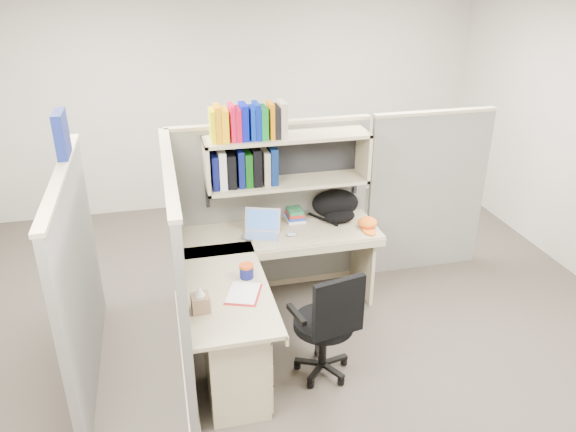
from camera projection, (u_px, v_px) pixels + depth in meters
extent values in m
plane|color=#353029|center=(295.00, 340.00, 4.69)|extent=(6.00, 6.00, 0.00)
plane|color=#AEAA9D|center=(235.00, 98.00, 6.76)|extent=(6.00, 0.00, 6.00)
cube|color=slate|center=(272.00, 210.00, 5.15)|extent=(1.80, 0.06, 1.60)
cube|color=tan|center=(270.00, 123.00, 4.80)|extent=(1.80, 0.08, 0.03)
cube|color=slate|center=(178.00, 270.00, 4.16)|extent=(0.06, 1.80, 1.60)
cube|color=tan|center=(168.00, 167.00, 3.82)|extent=(0.08, 1.80, 0.03)
cube|color=slate|center=(79.00, 282.00, 4.02)|extent=(0.06, 1.80, 1.60)
cube|color=slate|center=(427.00, 194.00, 5.47)|extent=(1.20, 0.06, 1.60)
cube|color=navy|center=(61.00, 134.00, 3.91)|extent=(0.07, 0.27, 0.32)
cube|color=white|center=(177.00, 213.00, 4.13)|extent=(0.00, 0.21, 0.28)
cube|color=tan|center=(287.00, 137.00, 4.67)|extent=(1.40, 0.34, 0.03)
cube|color=tan|center=(287.00, 183.00, 4.85)|extent=(1.40, 0.34, 0.03)
cube|color=tan|center=(206.00, 167.00, 4.62)|extent=(0.03, 0.34, 0.44)
cube|color=tan|center=(363.00, 154.00, 4.91)|extent=(0.03, 0.34, 0.44)
cube|color=black|center=(283.00, 154.00, 4.90)|extent=(1.38, 0.01, 0.41)
cube|color=#D6D004|center=(212.00, 125.00, 4.47)|extent=(0.03, 0.20, 0.26)
cube|color=orange|center=(217.00, 123.00, 4.47)|extent=(0.05, 0.20, 0.29)
cube|color=#FFB505|center=(224.00, 125.00, 4.49)|extent=(0.06, 0.20, 0.26)
cube|color=red|center=(232.00, 122.00, 4.49)|extent=(0.04, 0.20, 0.29)
cube|color=red|center=(237.00, 124.00, 4.51)|extent=(0.05, 0.20, 0.26)
cube|color=#050D9B|center=(244.00, 122.00, 4.51)|extent=(0.06, 0.20, 0.29)
cube|color=#052699|center=(251.00, 123.00, 4.53)|extent=(0.04, 0.20, 0.26)
cube|color=#04188E|center=(257.00, 121.00, 4.53)|extent=(0.04, 0.20, 0.29)
cube|color=#086E22|center=(263.00, 122.00, 4.55)|extent=(0.06, 0.20, 0.26)
cube|color=#CE6D04|center=(271.00, 120.00, 4.56)|extent=(0.04, 0.20, 0.29)
cube|color=black|center=(276.00, 121.00, 4.57)|extent=(0.05, 0.20, 0.26)
cube|color=tan|center=(282.00, 119.00, 4.58)|extent=(0.06, 0.20, 0.29)
cube|color=#070C4A|center=(214.00, 170.00, 4.67)|extent=(0.05, 0.24, 0.29)
cube|color=silver|center=(222.00, 168.00, 4.67)|extent=(0.06, 0.24, 0.32)
cube|color=black|center=(230.00, 169.00, 4.70)|extent=(0.07, 0.24, 0.29)
cube|color=#07104F|center=(240.00, 166.00, 4.71)|extent=(0.05, 0.24, 0.32)
cube|color=#09400B|center=(247.00, 168.00, 4.73)|extent=(0.06, 0.24, 0.29)
cube|color=black|center=(256.00, 165.00, 4.74)|extent=(0.07, 0.24, 0.32)
cube|color=gray|center=(265.00, 166.00, 4.76)|extent=(0.05, 0.24, 0.29)
cube|color=#081D52|center=(272.00, 164.00, 4.77)|extent=(0.06, 0.24, 0.32)
cube|color=tan|center=(279.00, 234.00, 4.89)|extent=(1.74, 0.60, 0.03)
cube|color=tan|center=(226.00, 288.00, 4.09)|extent=(0.60, 1.34, 0.03)
cube|color=tan|center=(287.00, 253.00, 4.64)|extent=(1.74, 0.02, 0.07)
cube|color=tan|center=(267.00, 287.00, 4.17)|extent=(0.02, 1.34, 0.07)
cube|color=tan|center=(236.00, 360.00, 3.95)|extent=(0.40, 0.55, 0.68)
cube|color=tan|center=(264.00, 332.00, 3.90)|extent=(0.02, 0.50, 0.16)
cube|color=tan|center=(265.00, 353.00, 3.98)|extent=(0.02, 0.50, 0.16)
cube|color=tan|center=(265.00, 377.00, 4.07)|extent=(0.02, 0.50, 0.22)
cube|color=#B2B2B7|center=(266.00, 332.00, 3.91)|extent=(0.01, 0.12, 0.01)
cube|color=tan|center=(362.00, 258.00, 5.24)|extent=(0.03, 0.55, 0.70)
cylinder|color=#0F1458|center=(247.00, 272.00, 4.18)|extent=(0.10, 0.10, 0.09)
cylinder|color=#C54612|center=(246.00, 266.00, 4.16)|extent=(0.11, 0.11, 0.02)
ellipsoid|color=#91ABCD|center=(291.00, 234.00, 4.81)|extent=(0.10, 0.08, 0.03)
cylinder|color=white|center=(275.00, 220.00, 4.98)|extent=(0.08, 0.08, 0.11)
cylinder|color=black|center=(324.00, 323.00, 4.14)|extent=(0.45, 0.45, 0.07)
cube|color=black|center=(339.00, 308.00, 3.86)|extent=(0.39, 0.13, 0.45)
cylinder|color=black|center=(323.00, 344.00, 4.22)|extent=(0.06, 0.06, 0.39)
cylinder|color=black|center=(322.00, 367.00, 4.31)|extent=(0.43, 0.43, 0.10)
cube|color=black|center=(296.00, 314.00, 3.99)|extent=(0.09, 0.26, 0.04)
cube|color=black|center=(351.00, 299.00, 4.16)|extent=(0.09, 0.26, 0.04)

